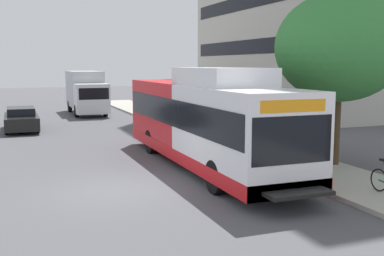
{
  "coord_description": "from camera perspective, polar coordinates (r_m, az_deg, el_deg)",
  "views": [
    {
      "loc": [
        -2.82,
        -13.59,
        3.75
      ],
      "look_at": [
        2.88,
        1.22,
        1.6
      ],
      "focal_mm": 43.88,
      "sensor_mm": 36.0,
      "label": 1
    }
  ],
  "objects": [
    {
      "name": "sidewalk_curb",
      "position": [
        22.22,
        5.48,
        -1.86
      ],
      "size": [
        3.0,
        56.0,
        0.14
      ],
      "primitive_type": "cube",
      "color": "#A8A399",
      "rests_on": "ground"
    },
    {
      "name": "box_truck_background",
      "position": [
        36.8,
        -12.75,
        4.39
      ],
      "size": [
        2.32,
        7.01,
        3.25
      ],
      "color": "silver",
      "rests_on": "ground"
    },
    {
      "name": "parked_car_far_lane",
      "position": [
        28.48,
        -20.04,
        1.02
      ],
      "size": [
        1.8,
        4.5,
        1.33
      ],
      "color": "black",
      "rests_on": "ground"
    },
    {
      "name": "street_tree_near_stop",
      "position": [
        17.62,
        17.51,
        9.36
      ],
      "size": [
        4.57,
        4.57,
        6.17
      ],
      "color": "#4C3823",
      "rests_on": "sidewalk_curb"
    },
    {
      "name": "ground_plane",
      "position": [
        22.1,
        -13.43,
        -2.27
      ],
      "size": [
        120.0,
        120.0,
        0.0
      ],
      "primitive_type": "plane",
      "color": "#4C4C51"
    },
    {
      "name": "lattice_comm_tower",
      "position": [
        58.59,
        5.52,
        13.36
      ],
      "size": [
        1.1,
        1.1,
        28.77
      ],
      "color": "#B7B7BC",
      "rests_on": "ground"
    },
    {
      "name": "transit_bus",
      "position": [
        17.18,
        1.65,
        0.87
      ],
      "size": [
        2.58,
        12.25,
        3.65
      ],
      "color": "white",
      "rests_on": "ground"
    }
  ]
}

